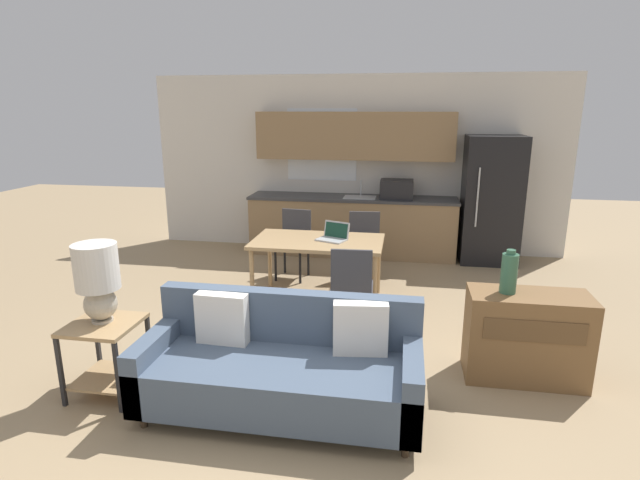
# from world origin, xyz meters

# --- Properties ---
(ground_plane) EXTENTS (20.00, 20.00, 0.00)m
(ground_plane) POSITION_xyz_m (0.00, 0.00, 0.00)
(ground_plane) COLOR #9E8460
(wall_back) EXTENTS (6.40, 0.07, 2.70)m
(wall_back) POSITION_xyz_m (-0.01, 4.63, 1.35)
(wall_back) COLOR silver
(wall_back) RESTS_ON ground_plane
(kitchen_counter) EXTENTS (3.14, 0.65, 2.15)m
(kitchen_counter) POSITION_xyz_m (0.01, 4.33, 0.84)
(kitchen_counter) COLOR #8E704C
(kitchen_counter) RESTS_ON ground_plane
(refrigerator) EXTENTS (0.80, 0.70, 1.83)m
(refrigerator) POSITION_xyz_m (2.02, 4.25, 0.92)
(refrigerator) COLOR black
(refrigerator) RESTS_ON ground_plane
(dining_table) EXTENTS (1.49, 0.87, 0.74)m
(dining_table) POSITION_xyz_m (-0.18, 2.28, 0.67)
(dining_table) COLOR tan
(dining_table) RESTS_ON ground_plane
(couch) EXTENTS (2.04, 0.80, 0.84)m
(couch) POSITION_xyz_m (-0.06, 0.09, 0.34)
(couch) COLOR #3D2D1E
(couch) RESTS_ON ground_plane
(side_table) EXTENTS (0.51, 0.51, 0.60)m
(side_table) POSITION_xyz_m (-1.48, 0.06, 0.40)
(side_table) COLOR tan
(side_table) RESTS_ON ground_plane
(table_lamp) EXTENTS (0.33, 0.33, 0.62)m
(table_lamp) POSITION_xyz_m (-1.50, 0.09, 0.95)
(table_lamp) COLOR #B2A893
(table_lamp) RESTS_ON side_table
(credenza) EXTENTS (0.96, 0.45, 0.75)m
(credenza) POSITION_xyz_m (1.82, 0.85, 0.38)
(credenza) COLOR brown
(credenza) RESTS_ON ground_plane
(vase) EXTENTS (0.13, 0.13, 0.36)m
(vase) POSITION_xyz_m (1.64, 0.86, 0.92)
(vase) COLOR #336047
(vase) RESTS_ON credenza
(dining_chair_far_right) EXTENTS (0.46, 0.46, 0.90)m
(dining_chair_far_right) POSITION_xyz_m (0.29, 3.08, 0.50)
(dining_chair_far_right) COLOR #38383D
(dining_chair_far_right) RESTS_ON ground_plane
(dining_chair_far_left) EXTENTS (0.47, 0.47, 0.90)m
(dining_chair_far_left) POSITION_xyz_m (-0.65, 3.09, 0.50)
(dining_chair_far_left) COLOR #38383D
(dining_chair_far_left) RESTS_ON ground_plane
(dining_chair_near_right) EXTENTS (0.44, 0.44, 0.90)m
(dining_chair_near_right) POSITION_xyz_m (0.30, 1.51, 0.50)
(dining_chair_near_right) COLOR #38383D
(dining_chair_near_right) RESTS_ON ground_plane
(laptop) EXTENTS (0.39, 0.35, 0.20)m
(laptop) POSITION_xyz_m (-0.00, 2.33, 0.79)
(laptop) COLOR #B7BABC
(laptop) RESTS_ON dining_table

